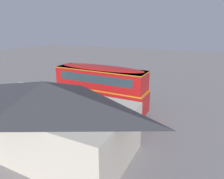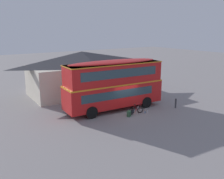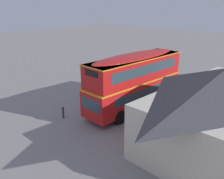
{
  "view_description": "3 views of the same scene",
  "coord_description": "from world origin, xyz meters",
  "px_view_note": "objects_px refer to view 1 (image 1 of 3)",
  "views": [
    {
      "loc": [
        -9.39,
        18.35,
        8.47
      ],
      "look_at": [
        -1.02,
        -0.49,
        1.92
      ],
      "focal_mm": 31.7,
      "sensor_mm": 36.0,
      "label": 1
    },
    {
      "loc": [
        -13.87,
        -18.03,
        7.76
      ],
      "look_at": [
        -1.3,
        0.38,
        2.27
      ],
      "focal_mm": 40.56,
      "sensor_mm": 36.0,
      "label": 2
    },
    {
      "loc": [
        16.12,
        13.6,
        8.96
      ],
      "look_at": [
        0.74,
        -0.25,
        1.74
      ],
      "focal_mm": 41.29,
      "sensor_mm": 36.0,
      "label": 3
    }
  ],
  "objects_px": {
    "kerb_bollard": "(75,92)",
    "water_bottle_clear_plastic": "(95,99)",
    "backpack_on_ground": "(111,101)",
    "water_bottle_blue_sports": "(98,99)",
    "double_decker_bus": "(100,87)",
    "touring_bicycle": "(103,99)"
  },
  "relations": [
    {
      "from": "kerb_bollard",
      "to": "water_bottle_clear_plastic",
      "type": "bearing_deg",
      "value": 170.56
    },
    {
      "from": "backpack_on_ground",
      "to": "kerb_bollard",
      "type": "distance_m",
      "value": 5.41
    },
    {
      "from": "water_bottle_blue_sports",
      "to": "kerb_bollard",
      "type": "xyz_separation_m",
      "value": [
        3.58,
        -0.47,
        0.38
      ]
    },
    {
      "from": "backpack_on_ground",
      "to": "water_bottle_clear_plastic",
      "type": "height_order",
      "value": "backpack_on_ground"
    },
    {
      "from": "double_decker_bus",
      "to": "water_bottle_blue_sports",
      "type": "height_order",
      "value": "double_decker_bus"
    },
    {
      "from": "double_decker_bus",
      "to": "backpack_on_ground",
      "type": "height_order",
      "value": "double_decker_bus"
    },
    {
      "from": "backpack_on_ground",
      "to": "water_bottle_blue_sports",
      "type": "xyz_separation_m",
      "value": [
        1.79,
        -0.14,
        -0.18
      ]
    },
    {
      "from": "water_bottle_clear_plastic",
      "to": "water_bottle_blue_sports",
      "type": "distance_m",
      "value": 0.4
    },
    {
      "from": "water_bottle_clear_plastic",
      "to": "double_decker_bus",
      "type": "bearing_deg",
      "value": 129.48
    },
    {
      "from": "touring_bicycle",
      "to": "water_bottle_blue_sports",
      "type": "xyz_separation_m",
      "value": [
        0.89,
        -0.33,
        -0.26
      ]
    },
    {
      "from": "double_decker_bus",
      "to": "water_bottle_blue_sports",
      "type": "bearing_deg",
      "value": -56.87
    },
    {
      "from": "touring_bicycle",
      "to": "water_bottle_clear_plastic",
      "type": "distance_m",
      "value": 1.33
    },
    {
      "from": "touring_bicycle",
      "to": "kerb_bollard",
      "type": "relative_size",
      "value": 1.79
    },
    {
      "from": "touring_bicycle",
      "to": "kerb_bollard",
      "type": "xyz_separation_m",
      "value": [
        4.47,
        -0.8,
        0.13
      ]
    },
    {
      "from": "touring_bicycle",
      "to": "water_bottle_clear_plastic",
      "type": "xyz_separation_m",
      "value": [
        1.28,
        -0.26,
        -0.25
      ]
    },
    {
      "from": "double_decker_bus",
      "to": "water_bottle_clear_plastic",
      "type": "bearing_deg",
      "value": -50.52
    },
    {
      "from": "backpack_on_ground",
      "to": "double_decker_bus",
      "type": "bearing_deg",
      "value": 87.78
    },
    {
      "from": "touring_bicycle",
      "to": "kerb_bollard",
      "type": "height_order",
      "value": "touring_bicycle"
    },
    {
      "from": "backpack_on_ground",
      "to": "water_bottle_blue_sports",
      "type": "bearing_deg",
      "value": -4.42
    },
    {
      "from": "touring_bicycle",
      "to": "double_decker_bus",
      "type": "bearing_deg",
      "value": 109.53
    },
    {
      "from": "water_bottle_blue_sports",
      "to": "backpack_on_ground",
      "type": "bearing_deg",
      "value": 175.58
    },
    {
      "from": "double_decker_bus",
      "to": "kerb_bollard",
      "type": "height_order",
      "value": "double_decker_bus"
    }
  ]
}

